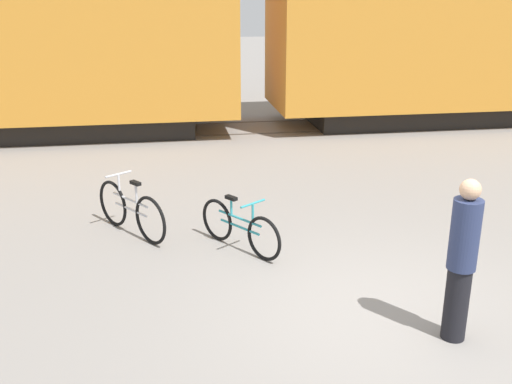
{
  "coord_description": "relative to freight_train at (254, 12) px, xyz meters",
  "views": [
    {
      "loc": [
        -2.48,
        -5.94,
        3.7
      ],
      "look_at": [
        -1.29,
        1.46,
        1.1
      ],
      "focal_mm": 42.0,
      "sensor_mm": 36.0,
      "label": 1
    }
  ],
  "objects": [
    {
      "name": "bicycle_silver",
      "position": [
        -3.03,
        -6.99,
        -2.63
      ],
      "size": [
        1.08,
        1.49,
        0.94
      ],
      "color": "black",
      "rests_on": "ground_plane"
    },
    {
      "name": "rail_far",
      "position": [
        -0.0,
        0.72,
        -3.02
      ],
      "size": [
        40.97,
        0.07,
        0.01
      ],
      "primitive_type": "cube",
      "color": "#4C4238",
      "rests_on": "ground_plane"
    },
    {
      "name": "rail_near",
      "position": [
        -0.0,
        -0.72,
        -3.02
      ],
      "size": [
        40.97,
        0.07,
        0.01
      ],
      "primitive_type": "cube",
      "color": "#4C4238",
      "rests_on": "ground_plane"
    },
    {
      "name": "ground_plane",
      "position": [
        -0.0,
        -9.91,
        -3.03
      ],
      "size": [
        80.0,
        80.0,
        0.0
      ],
      "primitive_type": "plane",
      "color": "gray"
    },
    {
      "name": "freight_train",
      "position": [
        0.0,
        0.0,
        0.0
      ],
      "size": [
        28.97,
        3.0,
        5.74
      ],
      "color": "black",
      "rests_on": "ground_plane"
    },
    {
      "name": "person_in_navy",
      "position": [
        0.58,
        -10.52,
        -2.09
      ],
      "size": [
        0.31,
        0.31,
        1.84
      ],
      "rotation": [
        0.0,
        0.0,
        3.73
      ],
      "color": "black",
      "rests_on": "ground_plane"
    },
    {
      "name": "bicycle_teal",
      "position": [
        -1.44,
        -7.83,
        -2.68
      ],
      "size": [
        1.0,
        1.38,
        0.81
      ],
      "color": "black",
      "rests_on": "ground_plane"
    }
  ]
}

